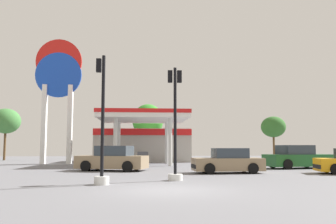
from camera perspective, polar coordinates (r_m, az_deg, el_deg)
ground_plane at (r=12.88m, az=0.02°, el=-12.45°), size 90.00×90.00×0.00m
gas_station at (r=35.60m, az=-4.11°, el=-4.75°), size 9.46×13.04×4.41m
station_pole_sign at (r=33.63m, az=-17.29°, el=4.29°), size 4.12×0.56×11.33m
car_0 at (r=23.08m, az=-8.96°, el=-7.56°), size 4.76×3.04×1.58m
car_1 at (r=21.15m, az=9.63°, el=-7.91°), size 4.09×1.95×1.44m
car_2 at (r=26.85m, az=20.07°, el=-6.95°), size 4.83×2.71×1.63m
traffic_signal_0 at (r=16.32m, az=1.15°, el=-3.66°), size 0.67×0.69×5.21m
traffic_signal_1 at (r=14.73m, az=-10.65°, el=-4.39°), size 0.63×0.66×5.32m
tree_0 at (r=44.02m, az=-24.70°, el=-1.36°), size 3.24×3.24×5.83m
tree_1 at (r=41.62m, az=-3.28°, el=-1.42°), size 3.61×3.61×6.51m
tree_2 at (r=45.09m, az=16.63°, el=-2.33°), size 2.97×2.97×5.20m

